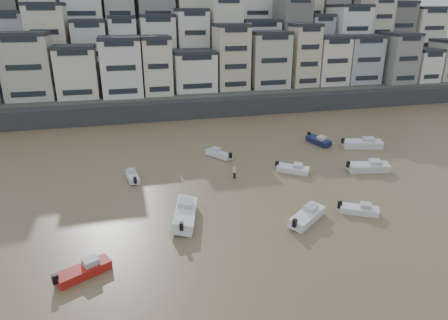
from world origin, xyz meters
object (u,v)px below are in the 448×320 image
object	(u,v)px
boat_b	(359,209)
boat_g	(363,142)
boat_c	(185,213)
boat_d	(369,166)
boat_i	(319,140)
boat_j	(84,269)
person_pink	(235,172)
boat_f	(133,176)
boat_e	(293,168)
boat_a	(307,215)
boat_h	(219,153)

from	to	relation	value
boat_b	boat_g	distance (m)	22.85
boat_c	boat_d	size ratio (longest dim) A/B	1.19
boat_b	boat_i	size ratio (longest dim) A/B	0.85
boat_j	person_pink	xyz separation A→B (m)	(17.54, 16.42, 0.21)
boat_f	person_pink	size ratio (longest dim) A/B	2.45
boat_c	boat_i	world-z (taller)	boat_c
boat_e	person_pink	xyz separation A→B (m)	(-8.09, 0.19, 0.23)
boat_f	boat_g	bearing A→B (deg)	-90.87
boat_g	boat_a	bearing A→B (deg)	-118.74
boat_d	boat_i	xyz separation A→B (m)	(-1.14, 12.33, -0.12)
boat_e	boat_f	size ratio (longest dim) A/B	1.10
boat_b	boat_e	bearing A→B (deg)	130.10
boat_b	person_pink	xyz separation A→B (m)	(-10.38, 12.58, 0.27)
boat_h	boat_i	bearing A→B (deg)	-116.72
boat_f	person_pink	world-z (taller)	person_pink
person_pink	boat_c	bearing A→B (deg)	-130.19
boat_c	boat_d	world-z (taller)	boat_c
boat_g	boat_i	bearing A→B (deg)	164.58
boat_e	boat_g	size ratio (longest dim) A/B	0.71
boat_b	boat_i	world-z (taller)	boat_i
boat_g	boat_j	size ratio (longest dim) A/B	1.37
boat_b	boat_d	size ratio (longest dim) A/B	0.73
boat_h	person_pink	size ratio (longest dim) A/B	2.76
boat_j	person_pink	bearing A→B (deg)	15.30
boat_h	boat_e	bearing A→B (deg)	-168.50
boat_c	boat_b	bearing A→B (deg)	-85.46
boat_a	boat_j	distance (m)	22.03
boat_g	boat_i	size ratio (longest dim) A/B	1.28
boat_e	boat_g	xyz separation A→B (m)	(14.78, 6.75, 0.26)
boat_e	boat_h	size ratio (longest dim) A/B	0.98
boat_b	boat_h	size ratio (longest dim) A/B	0.91
boat_g	person_pink	distance (m)	23.78
boat_a	boat_h	bearing A→B (deg)	63.62
boat_d	boat_j	world-z (taller)	boat_d
boat_e	boat_h	xyz separation A→B (m)	(-8.20, 8.29, 0.02)
boat_d	boat_g	world-z (taller)	boat_g
boat_b	boat_f	xyz separation A→B (m)	(-23.22, 15.31, -0.01)
boat_a	boat_g	bearing A→B (deg)	7.88
boat_b	boat_j	xyz separation A→B (m)	(-27.91, -3.85, 0.07)
boat_i	boat_j	xyz separation A→B (m)	(-34.55, -26.46, -0.04)
boat_d	person_pink	distance (m)	18.30
boat_a	boat_i	bearing A→B (deg)	22.54
boat_a	boat_f	size ratio (longest dim) A/B	1.34
boat_b	boat_j	bearing A→B (deg)	-142.53
boat_f	boat_e	bearing A→B (deg)	-104.95
boat_i	boat_d	bearing A→B (deg)	-8.52
boat_a	boat_f	world-z (taller)	boat_a
boat_c	boat_i	distance (m)	31.77
boat_e	boat_j	bearing A→B (deg)	-108.71
boat_d	boat_j	distance (m)	38.39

